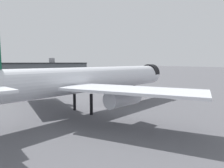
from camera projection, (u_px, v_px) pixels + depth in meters
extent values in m
plane|color=#56565B|center=(98.00, 108.00, 52.21)|extent=(900.00, 900.00, 0.00)
cylinder|color=silver|center=(91.00, 79.00, 49.47)|extent=(56.37, 21.17, 6.04)
cone|color=silver|center=(152.00, 74.00, 70.30)|extent=(7.99, 7.49, 5.92)
cylinder|color=black|center=(150.00, 73.00, 69.36)|extent=(4.26, 6.61, 6.10)
cube|color=silver|center=(43.00, 80.00, 56.97)|extent=(10.13, 25.93, 0.48)
cylinder|color=#B7BAC1|center=(53.00, 87.00, 56.12)|extent=(8.56, 5.35, 3.32)
cube|color=silver|center=(131.00, 90.00, 35.72)|extent=(21.75, 26.33, 0.48)
cylinder|color=#B7BAC1|center=(123.00, 98.00, 39.00)|extent=(8.56, 5.35, 3.32)
cylinder|color=black|center=(134.00, 93.00, 63.39)|extent=(0.72, 0.72, 4.83)
cylinder|color=black|center=(75.00, 101.00, 50.12)|extent=(0.72, 0.72, 4.83)
cylinder|color=black|center=(91.00, 104.00, 45.86)|extent=(0.72, 0.72, 4.83)
cylinder|color=#939399|center=(52.00, 65.00, 227.88)|extent=(6.50, 6.50, 16.74)
cube|color=black|center=(103.00, 89.00, 88.54)|extent=(2.34, 2.80, 0.20)
cube|color=beige|center=(103.00, 87.00, 88.45)|extent=(2.34, 2.80, 1.40)
sphere|color=black|center=(100.00, 89.00, 88.48)|extent=(0.44, 0.44, 0.44)
sphere|color=black|center=(102.00, 89.00, 89.71)|extent=(0.44, 0.44, 0.44)
sphere|color=black|center=(103.00, 89.00, 87.39)|extent=(0.44, 0.44, 0.44)
sphere|color=black|center=(105.00, 89.00, 88.62)|extent=(0.44, 0.44, 0.44)
cone|color=#F2600C|center=(158.00, 92.00, 77.50)|extent=(0.53, 0.53, 0.66)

